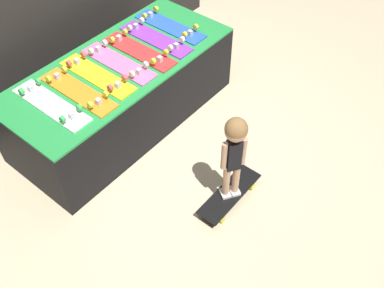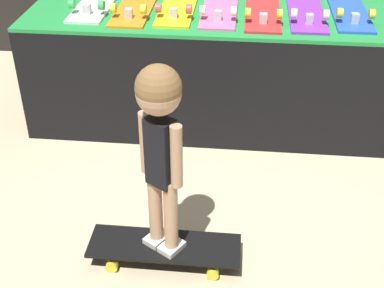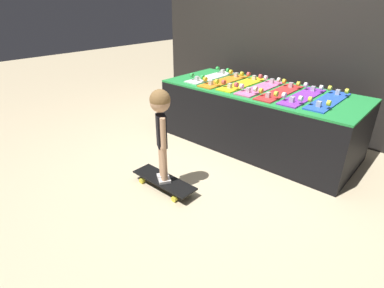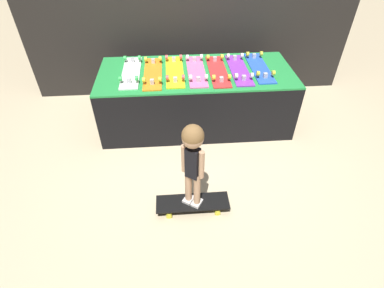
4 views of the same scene
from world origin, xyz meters
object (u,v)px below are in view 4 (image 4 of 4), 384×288
skateboard_orange_on_rack (153,73)px  skateboard_purple_on_rack (239,69)px  skateboard_on_floor (193,203)px  skateboard_red_on_rack (218,70)px  skateboard_yellow_on_rack (175,71)px  skateboard_pink_on_rack (196,70)px  skateboard_blue_on_rack (259,67)px  child (193,153)px  skateboard_white_on_rack (131,72)px

skateboard_orange_on_rack → skateboard_purple_on_rack: 0.97m
skateboard_on_floor → skateboard_orange_on_rack: bearing=104.0°
skateboard_red_on_rack → skateboard_purple_on_rack: bearing=3.5°
skateboard_yellow_on_rack → skateboard_pink_on_rack: same height
skateboard_orange_on_rack → skateboard_on_floor: 1.52m
skateboard_orange_on_rack → skateboard_red_on_rack: size_ratio=1.00×
skateboard_purple_on_rack → skateboard_blue_on_rack: size_ratio=1.00×
child → skateboard_yellow_on_rack: bearing=126.5°
skateboard_purple_on_rack → skateboard_red_on_rack: bearing=-176.5°
skateboard_blue_on_rack → skateboard_on_floor: 1.76m
skateboard_blue_on_rack → child: child is taller
skateboard_yellow_on_rack → skateboard_purple_on_rack: (0.72, -0.01, 0.00)m
skateboard_red_on_rack → skateboard_pink_on_rack: bearing=175.4°
skateboard_red_on_rack → skateboard_on_floor: (-0.39, -1.34, -0.63)m
skateboard_purple_on_rack → skateboard_on_floor: bearing=-114.9°
skateboard_yellow_on_rack → skateboard_pink_on_rack: size_ratio=1.00×
skateboard_white_on_rack → skateboard_on_floor: skateboard_white_on_rack is taller
skateboard_yellow_on_rack → skateboard_purple_on_rack: 0.72m
skateboard_purple_on_rack → skateboard_blue_on_rack: 0.24m
skateboard_orange_on_rack → skateboard_on_floor: bearing=-76.0°
skateboard_orange_on_rack → skateboard_on_floor: (0.34, -1.34, -0.63)m
skateboard_red_on_rack → skateboard_orange_on_rack: bearing=179.9°
child → skateboard_purple_on_rack: bearing=97.7°
child → skateboard_on_floor: bearing=0.0°
skateboard_on_floor → child: bearing=0.0°
skateboard_on_floor → skateboard_pink_on_rack: bearing=83.9°
skateboard_pink_on_rack → skateboard_on_floor: bearing=-96.1°
skateboard_blue_on_rack → child: size_ratio=0.92×
skateboard_white_on_rack → skateboard_purple_on_rack: 1.21m
skateboard_white_on_rack → skateboard_red_on_rack: bearing=-2.5°
skateboard_yellow_on_rack → skateboard_on_floor: skateboard_yellow_on_rack is taller
skateboard_yellow_on_rack → child: 1.37m
skateboard_yellow_on_rack → skateboard_blue_on_rack: size_ratio=1.00×
skateboard_pink_on_rack → skateboard_white_on_rack: bearing=178.2°
skateboard_pink_on_rack → skateboard_blue_on_rack: bearing=2.4°
skateboard_blue_on_rack → skateboard_white_on_rack: bearing=-179.7°
child → skateboard_blue_on_rack: bearing=90.5°
skateboard_purple_on_rack → skateboard_orange_on_rack: bearing=-179.2°
skateboard_white_on_rack → skateboard_on_floor: bearing=-67.4°
skateboard_pink_on_rack → skateboard_red_on_rack: bearing=-4.6°
skateboard_orange_on_rack → skateboard_yellow_on_rack: bearing=6.7°
skateboard_yellow_on_rack → child: size_ratio=0.92×
skateboard_red_on_rack → skateboard_blue_on_rack: bearing=5.8°
skateboard_white_on_rack → skateboard_yellow_on_rack: size_ratio=1.00×
skateboard_orange_on_rack → skateboard_yellow_on_rack: size_ratio=1.00×
skateboard_white_on_rack → child: size_ratio=0.92×
skateboard_red_on_rack → skateboard_on_floor: 1.53m
skateboard_yellow_on_rack → skateboard_red_on_rack: bearing=-3.5°
skateboard_blue_on_rack → skateboard_orange_on_rack: bearing=-177.7°
skateboard_white_on_rack → skateboard_pink_on_rack: same height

